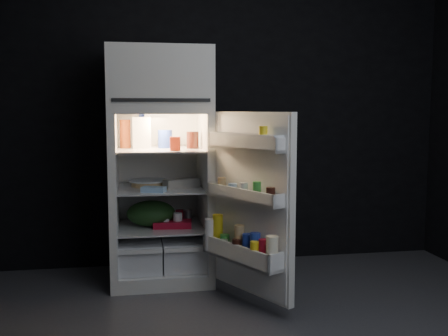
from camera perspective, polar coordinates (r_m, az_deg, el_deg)
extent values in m
cube|color=black|center=(4.49, -0.95, 6.71)|extent=(4.00, 0.00, 2.70)
cube|color=white|center=(4.24, -6.83, -11.16)|extent=(0.76, 0.70, 0.10)
cube|color=white|center=(4.09, -11.93, -2.54)|extent=(0.05, 0.70, 1.20)
cube|color=white|center=(4.12, -2.02, -2.33)|extent=(0.05, 0.70, 1.20)
cube|color=white|center=(4.41, -7.17, -1.80)|extent=(0.66, 0.05, 1.20)
cube|color=white|center=(4.04, -7.08, 6.41)|extent=(0.76, 0.70, 0.06)
cube|color=white|center=(4.05, -7.12, 9.81)|extent=(0.76, 0.70, 0.42)
cube|color=black|center=(3.69, -6.81, 7.36)|extent=(0.68, 0.01, 0.02)
cube|color=white|center=(4.06, -11.54, -2.59)|extent=(0.01, 0.65, 1.20)
cube|color=white|center=(4.09, -2.37, -2.39)|extent=(0.01, 0.65, 1.20)
cube|color=white|center=(4.02, -7.05, 5.93)|extent=(0.66, 0.65, 0.01)
cube|color=white|center=(4.20, -6.83, -10.56)|extent=(0.66, 0.65, 0.01)
cube|color=white|center=(4.03, -7.00, 2.00)|extent=(0.65, 0.63, 0.01)
cube|color=white|center=(4.06, -6.94, -2.22)|extent=(0.65, 0.63, 0.01)
cube|color=white|center=(4.12, -6.88, -6.35)|extent=(0.65, 0.63, 0.01)
cube|color=white|center=(4.18, -9.15, -9.02)|extent=(0.32, 0.59, 0.22)
cube|color=white|center=(4.20, -4.58, -8.89)|extent=(0.32, 0.59, 0.22)
cube|color=white|center=(3.84, -9.10, -9.00)|extent=(0.32, 0.02, 0.03)
cube|color=white|center=(3.86, -4.14, -8.87)|extent=(0.32, 0.02, 0.03)
cube|color=#FFE5B2|center=(3.97, -7.01, 5.62)|extent=(0.14, 0.14, 0.02)
cube|color=white|center=(3.51, 3.11, -3.88)|extent=(0.39, 0.70, 1.22)
cube|color=white|center=(3.49, 2.76, -3.93)|extent=(0.34, 0.64, 1.18)
cube|color=white|center=(3.42, 2.26, 2.11)|extent=(0.39, 0.64, 0.02)
cube|color=white|center=(3.39, 1.80, 2.72)|extent=(0.33, 0.61, 0.10)
cube|color=white|center=(3.17, 6.07, 2.43)|extent=(0.09, 0.06, 0.10)
cube|color=white|center=(3.67, -1.03, 3.00)|extent=(0.09, 0.06, 0.10)
cube|color=white|center=(3.45, 2.17, -3.45)|extent=(0.40, 0.65, 0.02)
cube|color=white|center=(3.42, 1.65, -2.96)|extent=(0.33, 0.61, 0.09)
cube|color=white|center=(3.20, 5.94, -3.64)|extent=(0.10, 0.06, 0.09)
cube|color=white|center=(3.70, -1.08, -2.24)|extent=(0.10, 0.06, 0.09)
cube|color=white|center=(3.53, 1.89, -9.97)|extent=(0.44, 0.67, 0.02)
cube|color=white|center=(3.48, 1.12, -9.29)|extent=(0.33, 0.61, 0.13)
cube|color=white|center=(3.28, 5.60, -10.31)|extent=(0.13, 0.08, 0.13)
cube|color=white|center=(3.77, -1.32, -8.06)|extent=(0.13, 0.08, 0.13)
cube|color=white|center=(3.41, 2.26, 3.65)|extent=(0.38, 0.63, 0.02)
cylinder|color=yellow|center=(3.27, 4.28, 3.33)|extent=(0.08, 0.08, 0.14)
cylinder|color=silver|center=(3.38, 2.69, 2.93)|extent=(0.08, 0.08, 0.08)
cylinder|color=tan|center=(3.55, 0.41, 3.16)|extent=(0.08, 0.08, 0.09)
cylinder|color=black|center=(3.25, 5.10, -3.00)|extent=(0.08, 0.08, 0.10)
cylinder|color=#338C33|center=(3.34, 3.59, -2.54)|extent=(0.07, 0.07, 0.12)
cylinder|color=silver|center=(3.44, 2.17, -2.44)|extent=(0.08, 0.08, 0.10)
cylinder|color=#8EB6DC|center=(3.54, 0.93, -2.36)|extent=(0.08, 0.08, 0.08)
cylinder|color=tan|center=(3.63, -0.24, -1.92)|extent=(0.08, 0.08, 0.11)
cylinder|color=#F4EDC8|center=(3.28, 5.25, -9.18)|extent=(0.10, 0.10, 0.21)
cylinder|color=#B20F27|center=(3.35, 4.31, -9.20)|extent=(0.08, 0.08, 0.17)
cylinder|color=navy|center=(3.40, 3.40, -8.70)|extent=(0.09, 0.09, 0.20)
cylinder|color=navy|center=(3.46, 2.53, -8.62)|extent=(0.09, 0.09, 0.18)
cylinder|color=tan|center=(3.52, 1.69, -8.01)|extent=(0.09, 0.09, 0.22)
cylinder|color=#338C33|center=(3.65, 0.08, -8.22)|extent=(0.09, 0.09, 0.13)
cylinder|color=yellow|center=(3.70, -0.67, -7.03)|extent=(0.10, 0.10, 0.25)
cylinder|color=yellow|center=(3.35, 3.33, -9.30)|extent=(0.08, 0.08, 0.16)
cylinder|color=black|center=(3.49, 1.38, -8.85)|extent=(0.08, 0.08, 0.14)
cylinder|color=#BAB9BE|center=(3.60, -0.04, -8.61)|extent=(0.08, 0.08, 0.11)
cylinder|color=white|center=(3.71, -1.55, -7.24)|extent=(0.10, 0.10, 0.22)
cylinder|color=white|center=(3.67, -0.68, -5.29)|extent=(0.05, 0.05, 0.02)
cube|color=white|center=(4.09, -8.91, 3.81)|extent=(0.14, 0.14, 0.24)
cylinder|color=navy|center=(4.11, -6.42, 3.16)|extent=(0.14, 0.14, 0.14)
cylinder|color=black|center=(4.04, -3.44, 3.06)|extent=(0.11, 0.11, 0.13)
cylinder|color=#B34A1C|center=(4.15, -10.71, 3.67)|extent=(0.10, 0.10, 0.22)
cube|color=red|center=(3.85, -5.35, 2.65)|extent=(0.08, 0.06, 0.10)
cube|color=gray|center=(4.03, -4.67, -1.68)|extent=(0.29, 0.20, 0.07)
cylinder|color=tan|center=(4.15, -8.22, -1.70)|extent=(0.33, 0.33, 0.04)
cube|color=#8EB6DC|center=(3.84, -7.66, -2.33)|extent=(0.19, 0.14, 0.04)
cube|color=#F4EDC8|center=(4.21, -4.48, -1.46)|extent=(0.12, 0.11, 0.05)
ellipsoid|color=#193815|center=(4.11, -7.95, -4.90)|extent=(0.47, 0.44, 0.20)
cube|color=#B20F27|center=(4.06, -5.61, -6.09)|extent=(0.30, 0.19, 0.05)
cylinder|color=#B20F27|center=(4.27, -4.88, -5.16)|extent=(0.08, 0.08, 0.09)
cylinder|color=#BAB9BE|center=(4.28, -3.99, -5.14)|extent=(0.09, 0.09, 0.09)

